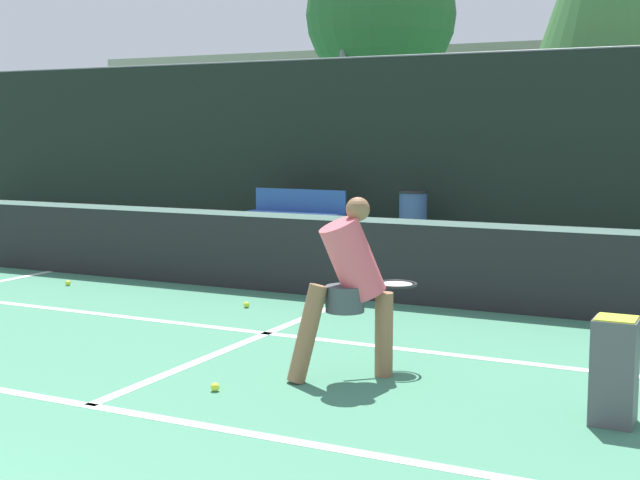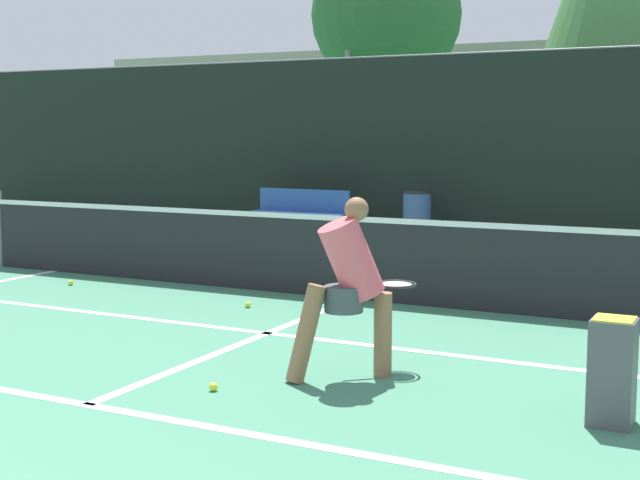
% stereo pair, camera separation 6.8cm
% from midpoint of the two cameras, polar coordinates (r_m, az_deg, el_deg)
% --- Properties ---
extents(court_baseline_near, '(11.00, 0.10, 0.01)m').
position_cam_midpoint_polar(court_baseline_near, '(6.53, -14.86, -10.20)').
color(court_baseline_near, white).
rests_on(court_baseline_near, ground).
extents(court_service_line, '(8.25, 0.10, 0.01)m').
position_cam_midpoint_polar(court_service_line, '(8.49, -3.65, -5.97)').
color(court_service_line, white).
rests_on(court_service_line, ground).
extents(court_center_mark, '(0.10, 4.43, 0.01)m').
position_cam_midpoint_polar(court_center_mark, '(8.26, -4.63, -6.35)').
color(court_center_mark, white).
rests_on(court_center_mark, ground).
extents(net, '(11.09, 0.09, 1.07)m').
position_cam_midpoint_polar(net, '(10.10, 1.84, -0.95)').
color(net, slate).
rests_on(net, ground).
extents(fence_back, '(24.00, 0.06, 3.25)m').
position_cam_midpoint_polar(fence_back, '(15.60, 11.02, 5.82)').
color(fence_back, black).
rests_on(fence_back, ground).
extents(player_practicing, '(0.85, 1.12, 1.42)m').
position_cam_midpoint_polar(player_practicing, '(6.83, 1.69, -2.70)').
color(player_practicing, '#8C6042').
rests_on(player_practicing, ground).
extents(tennis_ball_scattered_1, '(0.07, 0.07, 0.07)m').
position_cam_midpoint_polar(tennis_ball_scattered_1, '(9.72, -4.93, -4.15)').
color(tennis_ball_scattered_1, '#D1E033').
rests_on(tennis_ball_scattered_1, ground).
extents(tennis_ball_scattered_3, '(0.07, 0.07, 0.07)m').
position_cam_midpoint_polar(tennis_ball_scattered_3, '(11.49, -16.00, -2.66)').
color(tennis_ball_scattered_3, '#D1E033').
rests_on(tennis_ball_scattered_3, ground).
extents(tennis_ball_scattered_4, '(0.07, 0.07, 0.07)m').
position_cam_midpoint_polar(tennis_ball_scattered_4, '(6.69, -7.03, -9.32)').
color(tennis_ball_scattered_4, '#D1E033').
rests_on(tennis_ball_scattered_4, ground).
extents(ball_hopper, '(0.28, 0.28, 0.71)m').
position_cam_midpoint_polar(ball_hopper, '(6.15, 18.03, -7.82)').
color(ball_hopper, '#4C4C51').
rests_on(ball_hopper, ground).
extents(courtside_bench, '(1.86, 0.43, 0.86)m').
position_cam_midpoint_polar(courtside_bench, '(16.05, -1.60, 1.89)').
color(courtside_bench, '#2D519E').
rests_on(courtside_bench, ground).
extents(trash_bin, '(0.50, 0.50, 0.89)m').
position_cam_midpoint_polar(trash_bin, '(15.34, 5.85, 1.50)').
color(trash_bin, '#384C7F').
rests_on(trash_bin, ground).
extents(tree_mid, '(3.87, 3.87, 6.80)m').
position_cam_midpoint_polar(tree_mid, '(23.69, 3.83, 14.13)').
color(tree_mid, brown).
rests_on(tree_mid, ground).
extents(building_far, '(36.00, 2.40, 4.55)m').
position_cam_midpoint_polar(building_far, '(28.21, 18.10, 7.41)').
color(building_far, gray).
rests_on(building_far, ground).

